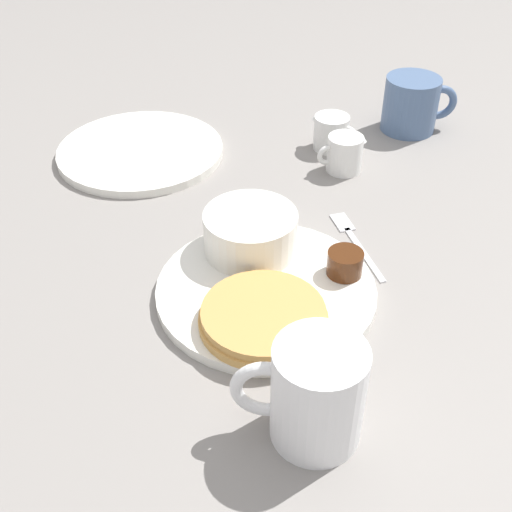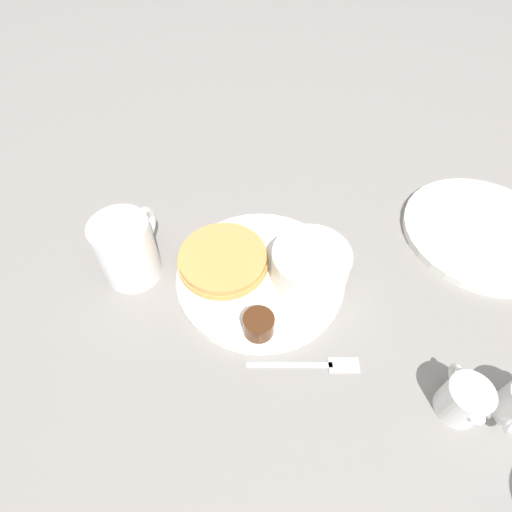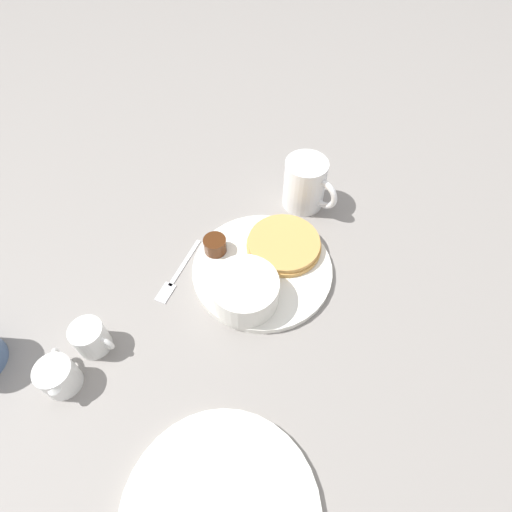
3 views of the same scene
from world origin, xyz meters
The scene contains 10 objects.
ground_plane centered at (0.00, 0.00, 0.00)m, with size 4.00×4.00×0.00m, color gray.
plate centered at (0.00, 0.00, 0.01)m, with size 0.24×0.24×0.01m.
pancake_stack centered at (0.05, 0.02, 0.02)m, with size 0.13×0.13×0.02m.
bowl centered at (-0.05, -0.05, 0.04)m, with size 0.11×0.11×0.05m.
syrup_cup centered at (-0.06, 0.07, 0.03)m, with size 0.04×0.04×0.03m.
butter_ramekin centered at (-0.07, -0.05, 0.03)m, with size 0.05×0.05×0.04m.
coffee_mug centered at (0.14, 0.12, 0.05)m, with size 0.08×0.11×0.10m.
creamer_pitcher_near centered at (-0.28, -0.03, 0.03)m, with size 0.06×0.06×0.05m.
fork centered at (-0.14, 0.05, 0.00)m, with size 0.11×0.11×0.00m.
far_plate centered at (-0.19, -0.30, 0.01)m, with size 0.24×0.24×0.01m.
Camera 2 is at (-0.23, 0.24, 0.46)m, focal length 28.00 mm.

